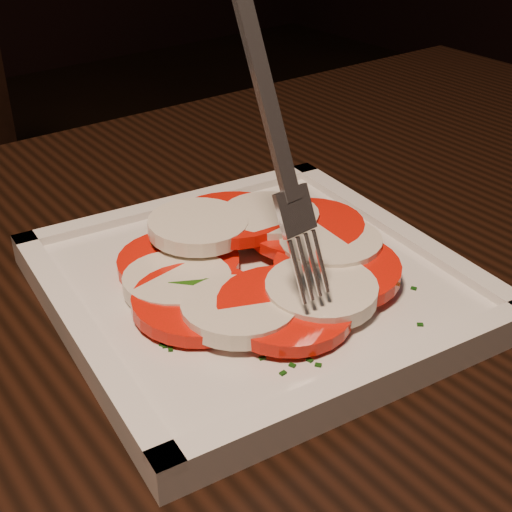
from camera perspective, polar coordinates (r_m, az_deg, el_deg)
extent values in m
cube|color=black|center=(0.43, 2.02, -8.89)|extent=(1.23, 0.84, 0.04)
cylinder|color=black|center=(1.16, 12.33, -4.23)|extent=(0.06, 0.06, 0.71)
cube|color=black|center=(1.19, -19.64, 0.99)|extent=(0.54, 0.54, 0.04)
cylinder|color=black|center=(1.14, -17.90, -16.14)|extent=(0.04, 0.04, 0.41)
cylinder|color=black|center=(1.32, -6.78, -6.78)|extent=(0.04, 0.04, 0.41)
cylinder|color=black|center=(1.53, -17.74, -2.40)|extent=(0.04, 0.04, 0.41)
cube|color=silver|center=(0.46, 0.00, -2.43)|extent=(0.28, 0.28, 0.01)
cylinder|color=red|center=(0.46, -6.21, -0.56)|extent=(0.08, 0.08, 0.01)
cylinder|color=beige|center=(0.44, -6.32, -2.09)|extent=(0.07, 0.07, 0.01)
cylinder|color=red|center=(0.42, -4.60, -3.70)|extent=(0.08, 0.08, 0.01)
cylinder|color=beige|center=(0.41, -1.39, -4.38)|extent=(0.07, 0.07, 0.02)
cylinder|color=red|center=(0.41, 2.32, -4.21)|extent=(0.08, 0.08, 0.01)
cylinder|color=beige|center=(0.42, 5.24, -2.80)|extent=(0.07, 0.07, 0.01)
cylinder|color=red|center=(0.44, 6.50, -1.08)|extent=(0.08, 0.08, 0.01)
cylinder|color=beige|center=(0.46, 5.98, 0.87)|extent=(0.07, 0.07, 0.01)
cylinder|color=red|center=(0.48, 4.00, 2.20)|extent=(0.08, 0.08, 0.01)
cylinder|color=beige|center=(0.49, 1.15, 3.08)|extent=(0.07, 0.07, 0.01)
cylinder|color=red|center=(0.49, -1.94, 3.00)|extent=(0.08, 0.08, 0.01)
cylinder|color=beige|center=(0.47, -4.65, 2.40)|extent=(0.07, 0.07, 0.01)
cube|color=#1E500D|center=(0.50, -0.88, 3.01)|extent=(0.01, 0.03, 0.00)
cube|color=#1E500D|center=(0.49, 4.05, 2.59)|extent=(0.03, 0.01, 0.00)
cube|color=#1E500D|center=(0.48, -1.34, 2.18)|extent=(0.03, 0.02, 0.00)
cube|color=#1E500D|center=(0.42, -5.11, -2.43)|extent=(0.03, 0.02, 0.00)
cube|color=#1E500D|center=(0.47, 5.76, 0.86)|extent=(0.04, 0.02, 0.01)
cube|color=#1E500D|center=(0.42, -2.39, -2.41)|extent=(0.03, 0.03, 0.00)
cube|color=#1E500D|center=(0.47, -6.38, 0.90)|extent=(0.03, 0.03, 0.00)
cube|color=#1E500D|center=(0.47, 2.92, 1.41)|extent=(0.03, 0.03, 0.00)
cube|color=#1E500D|center=(0.42, 3.53, -2.33)|extent=(0.03, 0.01, 0.00)
cube|color=#1E500D|center=(0.47, -4.48, 1.06)|extent=(0.03, 0.01, 0.00)
cube|color=#0D3609|center=(0.38, 4.31, -8.31)|extent=(0.00, 0.00, 0.00)
cube|color=#0D3609|center=(0.49, -9.60, 1.05)|extent=(0.00, 0.00, 0.00)
cube|color=#0D3609|center=(0.38, 0.51, -8.17)|extent=(0.00, 0.00, 0.00)
cube|color=#0D3609|center=(0.52, -2.33, 3.18)|extent=(0.00, 0.00, 0.00)
cube|color=#0D3609|center=(0.39, -6.86, -7.41)|extent=(0.00, 0.00, 0.00)
cube|color=#0D3609|center=(0.45, 12.51, -2.54)|extent=(0.00, 0.00, 0.00)
cube|color=#0D3609|center=(0.40, -7.73, -6.51)|extent=(0.00, 0.00, 0.00)
cube|color=#0D3609|center=(0.52, -3.62, 3.20)|extent=(0.00, 0.00, 0.00)
cube|color=#0D3609|center=(0.50, -6.18, 1.91)|extent=(0.00, 0.00, 0.00)
cube|color=#0D3609|center=(0.40, -7.35, -7.13)|extent=(0.00, 0.00, 0.00)
cube|color=#0D3609|center=(0.52, -2.96, 3.23)|extent=(0.00, 0.00, 0.00)
cube|color=#0D3609|center=(0.37, 2.17, -9.34)|extent=(0.00, 0.00, 0.00)
cube|color=#0D3609|center=(0.38, 5.00, -8.68)|extent=(0.00, 0.00, 0.00)
cube|color=#0D3609|center=(0.52, 7.70, 2.89)|extent=(0.00, 0.00, 0.00)
cube|color=#0D3609|center=(0.49, -10.20, 0.56)|extent=(0.00, 0.00, 0.00)
cube|color=#0D3609|center=(0.38, 2.93, -8.72)|extent=(0.00, 0.00, 0.00)
cube|color=#0D3609|center=(0.40, -7.48, -7.04)|extent=(0.00, 0.00, 0.00)
cube|color=#0D3609|center=(0.42, 13.00, -5.37)|extent=(0.00, 0.00, 0.00)
cube|color=#0D3609|center=(0.51, 2.85, 2.76)|extent=(0.00, 0.00, 0.00)
cube|color=#0D3609|center=(0.53, -2.94, 3.49)|extent=(0.00, 0.00, 0.00)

